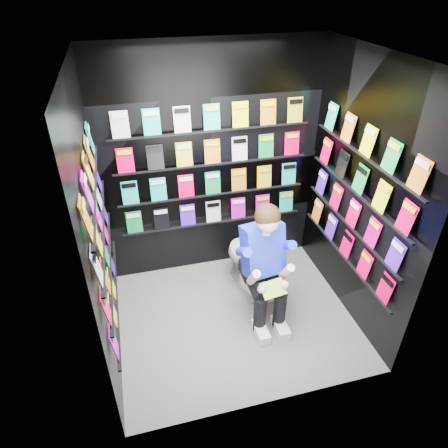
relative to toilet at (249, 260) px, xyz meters
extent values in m
plane|color=slate|center=(-0.29, -0.47, -0.37)|extent=(2.40, 2.40, 0.00)
plane|color=white|center=(-0.29, -0.47, 2.23)|extent=(2.40, 2.40, 0.00)
cube|color=black|center=(-0.29, 0.53, 0.93)|extent=(2.40, 0.04, 2.60)
cube|color=black|center=(-0.29, -1.47, 0.93)|extent=(2.40, 0.04, 2.60)
cube|color=black|center=(-1.49, -0.47, 0.93)|extent=(0.04, 2.00, 2.60)
cube|color=black|center=(0.91, -0.47, 0.93)|extent=(0.04, 2.00, 2.60)
imported|color=silver|center=(0.00, 0.00, 0.00)|extent=(0.53, 0.80, 0.73)
cube|color=white|center=(0.07, -0.15, -0.21)|extent=(0.32, 0.46, 0.31)
cube|color=white|center=(0.07, -0.15, -0.04)|extent=(0.34, 0.48, 0.03)
cube|color=green|center=(0.00, -0.73, 0.21)|extent=(0.26, 0.18, 0.10)
camera|label=1|loc=(-1.16, -3.33, 2.78)|focal=32.00mm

